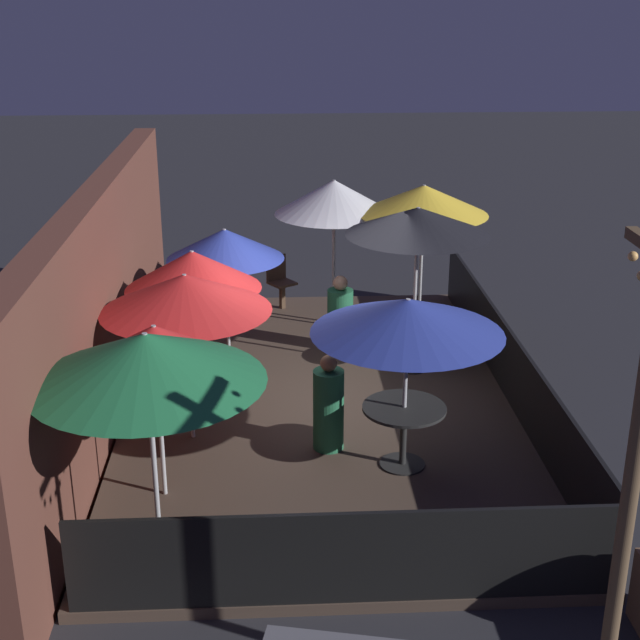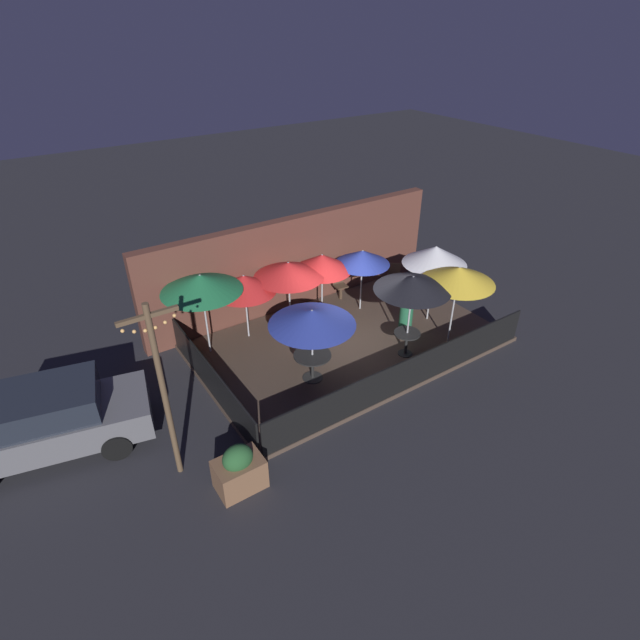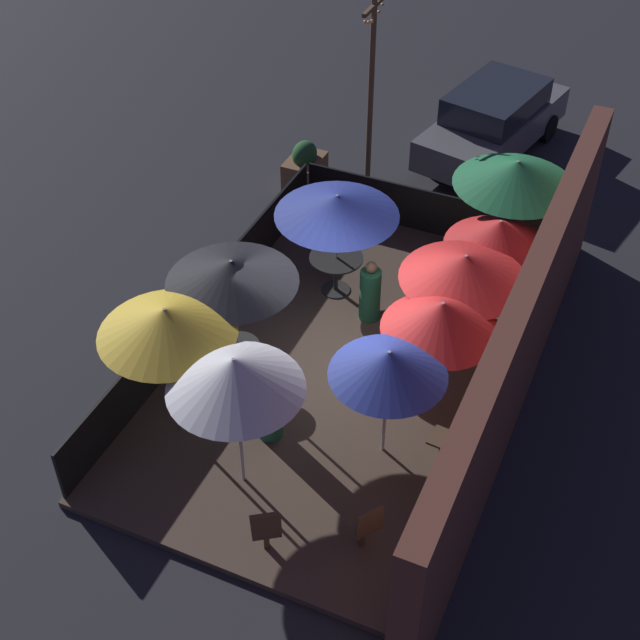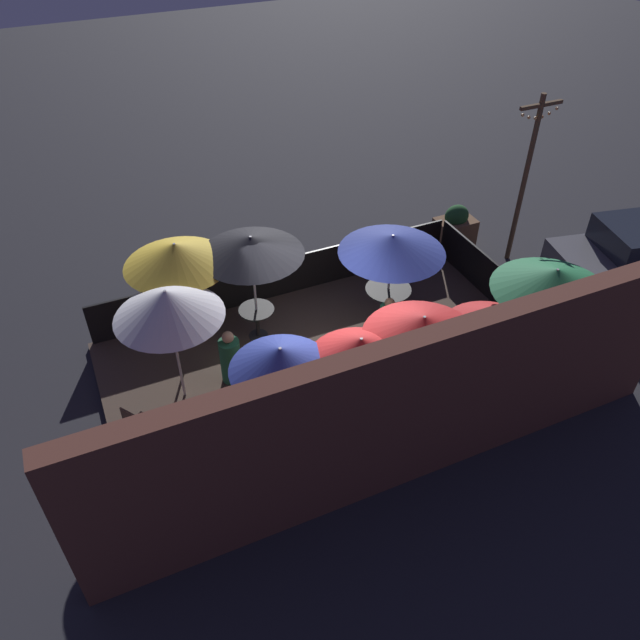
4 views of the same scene
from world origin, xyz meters
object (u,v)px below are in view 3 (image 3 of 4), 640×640
patio_umbrella_8 (166,321)px  patio_umbrella_3 (389,363)px  patio_umbrella_6 (235,374)px  patio_chair_2 (266,528)px  patio_umbrella_5 (499,233)px  dining_table_0 (336,264)px  dining_table_1 (238,353)px  parked_car_0 (493,120)px  patio_umbrella_1 (232,271)px  patio_umbrella_4 (441,316)px  patio_umbrella_7 (516,173)px  patio_umbrella_0 (337,205)px  patio_chair_1 (365,525)px  light_post (371,82)px  planter_box (305,168)px  patron_1 (269,410)px  patio_umbrella_2 (465,267)px  patron_0 (370,294)px  patio_chair_0 (448,439)px

patio_umbrella_8 → patio_umbrella_3: bearing=106.3°
patio_umbrella_6 → patio_chair_2: 2.14m
patio_umbrella_3 → patio_umbrella_5: patio_umbrella_3 is taller
dining_table_0 → dining_table_1: (2.78, -0.54, -0.05)m
dining_table_1 → parked_car_0: 9.10m
patio_umbrella_1 → patio_umbrella_4: patio_umbrella_1 is taller
patio_umbrella_7 → patio_umbrella_0: bearing=-56.2°
patio_umbrella_8 → parked_car_0: size_ratio=0.54×
patio_chair_1 → light_post: (-9.06, -3.55, 1.66)m
patio_umbrella_1 → planter_box: patio_umbrella_1 is taller
patio_umbrella_7 → patio_chair_2: patio_umbrella_7 is taller
planter_box → patron_1: bearing=20.5°
patio_umbrella_0 → planter_box: patio_umbrella_0 is taller
parked_car_0 → dining_table_0: bearing=1.1°
patio_umbrella_2 → patio_umbrella_6: (3.81, -2.03, 0.27)m
patio_umbrella_3 → patio_chair_1: (1.78, 0.40, -1.30)m
patio_umbrella_5 → patio_chair_1: patio_umbrella_5 is taller
patron_0 → parked_car_0: parked_car_0 is taller
patio_umbrella_0 → patio_umbrella_5: bearing=100.2°
dining_table_1 → patron_0: 2.70m
dining_table_1 → patio_chair_0: size_ratio=0.78×
patio_umbrella_8 → planter_box: bearing=-170.5°
patio_umbrella_0 → patio_umbrella_3: bearing=33.8°
dining_table_1 → planter_box: size_ratio=0.66×
patio_chair_0 → patron_1: (0.56, -2.67, -0.00)m
patron_1 → patio_chair_2: bearing=-179.3°
patio_umbrella_8 → patio_chair_0: bearing=104.6°
patio_umbrella_0 → planter_box: size_ratio=1.97×
light_post → parked_car_0: 3.37m
dining_table_1 → patron_1: 1.35m
dining_table_1 → patron_1: (0.90, 1.01, -0.04)m
patio_umbrella_2 → patio_umbrella_8: bearing=-45.6°
patron_0 → patio_umbrella_7: bearing=150.0°
dining_table_1 → patron_0: size_ratio=0.60×
dining_table_1 → parked_car_0: bearing=169.0°
patio_umbrella_4 → patio_umbrella_0: bearing=-128.2°
parked_car_0 → patio_umbrella_0: bearing=1.1°
patio_umbrella_2 → patio_chair_1: (4.21, 0.05, -1.39)m
patio_umbrella_0 → patio_umbrella_7: (-1.77, 2.65, 0.31)m
patron_0 → planter_box: bearing=-132.1°
planter_box → patio_umbrella_6: bearing=18.4°
patio_umbrella_5 → dining_table_0: patio_umbrella_5 is taller
patio_umbrella_1 → patio_umbrella_8: 1.41m
patio_chair_1 → patron_0: (-4.57, -1.73, 0.02)m
patio_umbrella_8 → parked_car_0: (-10.30, 2.05, -1.52)m
dining_table_0 → dining_table_1: bearing=-10.9°
patron_1 → patio_umbrella_0: bearing=-17.2°
patio_umbrella_2 → parked_car_0: bearing=-169.2°
patio_umbrella_8 → patio_chair_2: (1.47, 2.23, -1.74)m
patio_umbrella_1 → light_post: 6.81m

